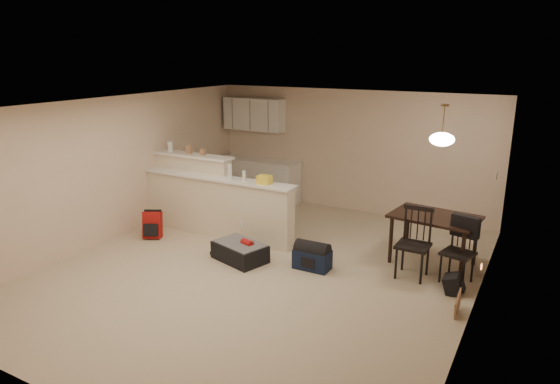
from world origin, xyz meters
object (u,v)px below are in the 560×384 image
Objects in this scene: pendant_lamp at (442,139)px; dining_chair_far at (458,252)px; navy_duffel at (312,259)px; dining_table at (435,221)px; suitcase at (240,252)px; black_daypack at (453,284)px; dining_chair_near at (413,244)px; red_backpack at (153,225)px.

dining_chair_far is (0.46, -0.50, -1.51)m from pendant_lamp.
dining_table is at bearing 34.28° from navy_duffel.
suitcase is 2.88× the size of black_daypack.
dining_chair_near reaches higher than suitcase.
dining_chair_near is 2.68m from suitcase.
navy_duffel is (-1.41, -0.45, -0.37)m from dining_chair_near.
dining_chair_near reaches higher than dining_table.
navy_duffel is (-1.56, -1.08, -1.84)m from pendant_lamp.
navy_duffel is at bearing 95.98° from black_daypack.
dining_table is at bearing -12.55° from red_backpack.
pendant_lamp reaches higher than dining_table.
dining_table is 0.72m from dining_chair_far.
dining_chair_near is at bearing 32.21° from suitcase.
dining_chair_near is 3.63× the size of black_daypack.
suitcase is (-3.17, -0.85, -0.33)m from dining_chair_far.
suitcase is (-2.71, -1.35, -0.56)m from dining_table.
dining_chair_far is at bearing 4.49° from black_daypack.
red_backpack is at bearing -177.29° from navy_duffel.
dining_table is at bearing 77.18° from dining_chair_near.
dining_table is 1.98m from navy_duffel.
pendant_lamp is 2.14× the size of black_daypack.
red_backpack is (-4.64, -1.26, -1.75)m from pendant_lamp.
black_daypack is at bearing 5.66° from navy_duffel.
dining_chair_far is 2.00× the size of red_backpack.
dining_chair_far is 3.30m from suitcase.
dining_chair_near reaches higher than navy_duffel.
red_backpack is at bearing -166.35° from suitcase.
pendant_lamp is 1.66m from dining_chair_far.
dining_table is 1.29m from pendant_lamp.
dining_chair_near is 0.63m from dining_chair_far.
pendant_lamp is 5.12m from red_backpack.
pendant_lamp is at bearing 29.26° from black_daypack.
black_daypack is (2.05, 0.22, -0.02)m from navy_duffel.
suitcase is (-2.71, -1.35, -1.85)m from pendant_lamp.
dining_chair_far is 1.72× the size of navy_duffel.
suitcase is at bearing -151.38° from dining_chair_far.
suitcase is 3.23m from black_daypack.
pendant_lamp is 2.11m from black_daypack.
dining_table is 1.15m from black_daypack.
red_backpack is 3.09m from navy_duffel.
dining_chair_near is 4.54m from red_backpack.
dining_chair_near is 1.10× the size of dining_chair_far.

